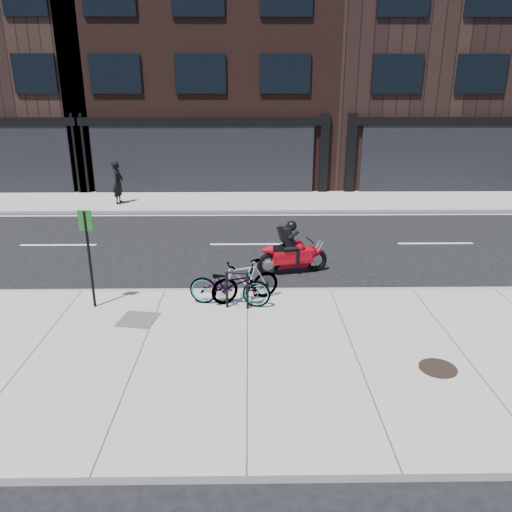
{
  "coord_description": "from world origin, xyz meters",
  "views": [
    {
      "loc": [
        0.05,
        -13.08,
        4.89
      ],
      "look_at": [
        0.21,
        -1.7,
        0.9
      ],
      "focal_mm": 35.0,
      "sensor_mm": 36.0,
      "label": 1
    }
  ],
  "objects_px": {
    "bicycle_front": "(230,285)",
    "sign_post": "(89,251)",
    "bicycle_rear": "(245,281)",
    "manhole_cover": "(438,368)",
    "motorcycle": "(296,252)",
    "utility_grate": "(138,319)",
    "bike_rack": "(237,287)",
    "pedestrian": "(118,182)"
  },
  "relations": [
    {
      "from": "bike_rack",
      "to": "motorcycle",
      "type": "distance_m",
      "value": 2.91
    },
    {
      "from": "motorcycle",
      "to": "sign_post",
      "type": "distance_m",
      "value": 5.34
    },
    {
      "from": "motorcycle",
      "to": "utility_grate",
      "type": "height_order",
      "value": "motorcycle"
    },
    {
      "from": "bicycle_rear",
      "to": "manhole_cover",
      "type": "relative_size",
      "value": 2.47
    },
    {
      "from": "bike_rack",
      "to": "utility_grate",
      "type": "xyz_separation_m",
      "value": [
        -2.09,
        -0.56,
        -0.5
      ]
    },
    {
      "from": "bike_rack",
      "to": "utility_grate",
      "type": "bearing_deg",
      "value": -164.88
    },
    {
      "from": "bike_rack",
      "to": "bicycle_front",
      "type": "relative_size",
      "value": 0.47
    },
    {
      "from": "bike_rack",
      "to": "bicycle_front",
      "type": "distance_m",
      "value": 0.24
    },
    {
      "from": "bicycle_front",
      "to": "bicycle_rear",
      "type": "bearing_deg",
      "value": -48.6
    },
    {
      "from": "motorcycle",
      "to": "sign_post",
      "type": "height_order",
      "value": "sign_post"
    },
    {
      "from": "motorcycle",
      "to": "sign_post",
      "type": "relative_size",
      "value": 0.88
    },
    {
      "from": "bike_rack",
      "to": "bicycle_front",
      "type": "bearing_deg",
      "value": 134.05
    },
    {
      "from": "bicycle_rear",
      "to": "manhole_cover",
      "type": "xyz_separation_m",
      "value": [
        3.4,
        -2.92,
        -0.48
      ]
    },
    {
      "from": "utility_grate",
      "to": "bike_rack",
      "type": "bearing_deg",
      "value": 15.12
    },
    {
      "from": "motorcycle",
      "to": "sign_post",
      "type": "bearing_deg",
      "value": -165.8
    },
    {
      "from": "utility_grate",
      "to": "bicycle_rear",
      "type": "bearing_deg",
      "value": 22.71
    },
    {
      "from": "motorcycle",
      "to": "utility_grate",
      "type": "xyz_separation_m",
      "value": [
        -3.6,
        -3.06,
        -0.46
      ]
    },
    {
      "from": "manhole_cover",
      "to": "sign_post",
      "type": "xyz_separation_m",
      "value": [
        -6.77,
        2.66,
        1.31
      ]
    },
    {
      "from": "pedestrian",
      "to": "manhole_cover",
      "type": "xyz_separation_m",
      "value": [
        8.66,
        -12.73,
        -0.86
      ]
    },
    {
      "from": "utility_grate",
      "to": "sign_post",
      "type": "relative_size",
      "value": 0.34
    },
    {
      "from": "bicycle_front",
      "to": "sign_post",
      "type": "xyz_separation_m",
      "value": [
        -3.02,
        -0.05,
        0.84
      ]
    },
    {
      "from": "bicycle_front",
      "to": "pedestrian",
      "type": "xyz_separation_m",
      "value": [
        -4.92,
        10.02,
        0.39
      ]
    },
    {
      "from": "bicycle_front",
      "to": "utility_grate",
      "type": "relative_size",
      "value": 2.46
    },
    {
      "from": "pedestrian",
      "to": "manhole_cover",
      "type": "height_order",
      "value": "pedestrian"
    },
    {
      "from": "motorcycle",
      "to": "manhole_cover",
      "type": "relative_size",
      "value": 2.94
    },
    {
      "from": "bicycle_front",
      "to": "sign_post",
      "type": "relative_size",
      "value": 0.83
    },
    {
      "from": "utility_grate",
      "to": "bicycle_front",
      "type": "bearing_deg",
      "value": 21.03
    },
    {
      "from": "bicycle_rear",
      "to": "bike_rack",
      "type": "bearing_deg",
      "value": -47.13
    },
    {
      "from": "motorcycle",
      "to": "pedestrian",
      "type": "height_order",
      "value": "pedestrian"
    },
    {
      "from": "bicycle_front",
      "to": "utility_grate",
      "type": "height_order",
      "value": "bicycle_front"
    },
    {
      "from": "bike_rack",
      "to": "sign_post",
      "type": "relative_size",
      "value": 0.39
    },
    {
      "from": "bicycle_rear",
      "to": "motorcycle",
      "type": "height_order",
      "value": "motorcycle"
    },
    {
      "from": "bicycle_rear",
      "to": "bicycle_front",
      "type": "bearing_deg",
      "value": -81.08
    },
    {
      "from": "bicycle_rear",
      "to": "sign_post",
      "type": "xyz_separation_m",
      "value": [
        -3.37,
        -0.27,
        0.83
      ]
    },
    {
      "from": "bicycle_front",
      "to": "manhole_cover",
      "type": "bearing_deg",
      "value": -115.84
    },
    {
      "from": "motorcycle",
      "to": "pedestrian",
      "type": "relative_size",
      "value": 1.12
    },
    {
      "from": "motorcycle",
      "to": "utility_grate",
      "type": "bearing_deg",
      "value": -152.25
    },
    {
      "from": "motorcycle",
      "to": "bike_rack",
      "type": "bearing_deg",
      "value": -133.81
    },
    {
      "from": "manhole_cover",
      "to": "bicycle_front",
      "type": "bearing_deg",
      "value": 144.06
    },
    {
      "from": "bike_rack",
      "to": "utility_grate",
      "type": "height_order",
      "value": "bike_rack"
    },
    {
      "from": "bicycle_rear",
      "to": "sign_post",
      "type": "height_order",
      "value": "sign_post"
    },
    {
      "from": "bicycle_front",
      "to": "sign_post",
      "type": "bearing_deg",
      "value": 101.14
    }
  ]
}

